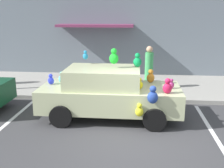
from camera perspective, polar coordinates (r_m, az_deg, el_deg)
ground_plane at (r=6.98m, az=5.33°, el=-11.89°), size 60.00×60.00×0.00m
sidewalk at (r=11.65m, az=5.44°, el=-0.44°), size 24.00×4.00×0.15m
storefront_building at (r=13.38m, az=5.71°, el=15.04°), size 24.00×1.25×6.40m
parking_stripe_front at (r=8.16m, az=19.95°, el=-8.67°), size 0.12×3.60×0.01m
parking_stripe_rear at (r=8.73m, az=-20.63°, el=-7.16°), size 0.12×3.60×0.01m
plush_covered_car at (r=8.17m, az=-0.69°, el=-1.75°), size 4.20×2.11×2.13m
teddy_bear_on_sidewalk at (r=10.45m, az=-5.69°, el=-0.13°), size 0.34×0.28×0.64m
pedestrian_near_shopfront at (r=10.90m, az=7.83°, el=3.24°), size 0.33×0.33×1.72m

